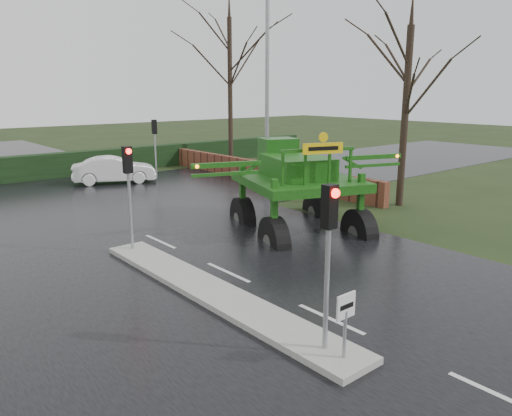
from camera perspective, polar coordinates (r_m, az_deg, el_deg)
ground at (r=12.10m, az=8.49°, el=-12.52°), size 140.00×140.00×0.00m
road_main at (r=19.72m, az=-13.74°, el=-2.48°), size 14.00×80.00×0.02m
road_cross at (r=25.11m, az=-19.87°, el=0.47°), size 80.00×12.00×0.02m
median_island at (r=13.33m, az=-5.15°, el=-9.52°), size 1.20×10.00×0.16m
hedge_row at (r=32.52m, az=-24.93°, el=4.13°), size 44.00×0.90×1.50m
brick_wall at (r=30.14m, az=-0.93°, el=4.45°), size 0.40×20.00×1.20m
keep_left_sign at (r=9.88m, az=10.20°, el=-11.99°), size 0.50×0.07×1.35m
traffic_signal_near at (r=9.64m, az=8.34°, el=-2.81°), size 0.26×0.33×3.52m
traffic_signal_mid at (r=16.41m, az=-14.37°, el=3.59°), size 0.26×0.33×3.52m
traffic_signal_far at (r=31.00m, az=-11.51°, el=8.14°), size 0.26×0.33×3.52m
street_light_right at (r=25.24m, az=0.75°, el=15.01°), size 3.85×0.30×10.00m
tree_right_near at (r=23.72m, az=16.84°, el=12.65°), size 5.60×5.60×9.64m
tree_right_far at (r=35.28m, az=-3.00°, el=15.33°), size 7.00×7.00×12.05m
crop_sprayer at (r=17.22m, az=1.84°, el=3.37°), size 8.14×6.37×4.80m
white_sedan at (r=30.04m, az=-15.80°, el=2.76°), size 4.89×3.30×1.52m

